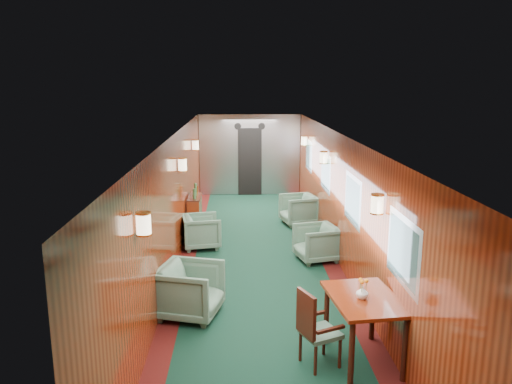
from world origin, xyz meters
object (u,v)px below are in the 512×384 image
side_chair (314,326)px  armchair_right_near (316,243)px  credenza (195,213)px  armchair_right_far (298,210)px  armchair_left_far (202,231)px  armchair_left_near (190,290)px  dining_table (364,307)px

side_chair → armchair_right_near: 3.66m
credenza → armchair_right_far: (2.41, 0.48, -0.06)m
armchair_left_far → armchair_right_far: 2.73m
armchair_left_near → armchair_right_near: armchair_left_near is taller
armchair_left_near → armchair_right_near: (2.17, 2.22, -0.05)m
side_chair → armchair_left_near: size_ratio=1.13×
dining_table → armchair_left_near: bearing=142.9°
dining_table → armchair_left_near: size_ratio=1.40×
dining_table → armchair_left_far: size_ratio=1.60×
armchair_left_near → armchair_left_far: size_ratio=1.14×
armchair_left_far → armchair_right_far: bearing=-63.7°
dining_table → armchair_left_far: dining_table is taller
armchair_left_far → armchair_left_near: bearing=170.2°
armchair_left_far → armchair_right_far: (2.18, 1.64, 0.02)m
armchair_left_near → armchair_left_far: 3.06m
credenza → armchair_right_far: 2.46m
side_chair → armchair_right_far: (0.56, 6.08, -0.17)m
dining_table → armchair_right_far: (-0.05, 5.99, -0.34)m
credenza → dining_table: bearing=-65.9°
dining_table → armchair_left_far: (-2.23, 4.34, -0.36)m
armchair_left_near → armchair_right_far: (2.13, 4.70, -0.03)m
armchair_right_near → armchair_left_far: bearing=-124.4°
side_chair → credenza: credenza is taller
side_chair → dining_table: bearing=-14.6°
dining_table → credenza: credenza is taller
armchair_right_near → credenza: bearing=-143.0°
side_chair → credenza: bearing=84.7°
armchair_left_near → armchair_right_far: armchair_left_near is taller
credenza → armchair_right_near: bearing=-39.2°
armchair_right_near → armchair_right_far: bearing=167.2°
credenza → armchair_left_far: (0.23, -1.16, -0.08)m
credenza → armchair_left_near: bearing=-86.2°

